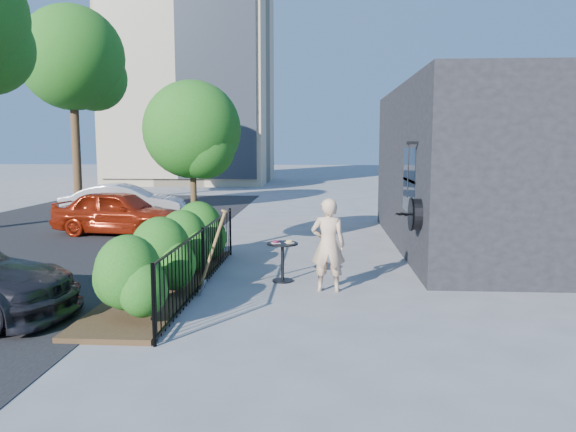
# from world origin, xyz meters

# --- Properties ---
(ground) EXTENTS (120.00, 120.00, 0.00)m
(ground) POSITION_xyz_m (0.00, 0.00, 0.00)
(ground) COLOR gray
(ground) RESTS_ON ground
(shop_building) EXTENTS (6.22, 9.00, 4.00)m
(shop_building) POSITION_xyz_m (5.50, 4.50, 2.00)
(shop_building) COLOR black
(shop_building) RESTS_ON ground
(fence) EXTENTS (0.05, 6.05, 1.10)m
(fence) POSITION_xyz_m (-1.50, 0.00, 0.56)
(fence) COLOR black
(fence) RESTS_ON ground
(planting_bed) EXTENTS (1.30, 6.00, 0.08)m
(planting_bed) POSITION_xyz_m (-2.20, 0.00, 0.04)
(planting_bed) COLOR #382616
(planting_bed) RESTS_ON ground
(shrubs) EXTENTS (1.10, 5.60, 1.24)m
(shrubs) POSITION_xyz_m (-2.10, 0.10, 0.70)
(shrubs) COLOR #235613
(shrubs) RESTS_ON ground
(patio_tree) EXTENTS (2.20, 2.20, 3.94)m
(patio_tree) POSITION_xyz_m (-2.24, 2.76, 2.76)
(patio_tree) COLOR #3F2B19
(patio_tree) RESTS_ON ground
(street) EXTENTS (9.00, 30.00, 0.01)m
(street) POSITION_xyz_m (-7.00, 3.00, 0.00)
(street) COLOR black
(street) RESTS_ON ground
(street_tree_far) EXTENTS (4.40, 4.40, 8.28)m
(street_tree_far) POSITION_xyz_m (-9.94, 13.96, 5.92)
(street_tree_far) COLOR #3F2B19
(street_tree_far) RESTS_ON ground
(cafe_table) EXTENTS (0.59, 0.59, 0.79)m
(cafe_table) POSITION_xyz_m (-0.10, 0.52, 0.51)
(cafe_table) COLOR black
(cafe_table) RESTS_ON ground
(woman) EXTENTS (0.62, 0.42, 1.65)m
(woman) POSITION_xyz_m (0.74, -0.12, 0.82)
(woman) COLOR tan
(woman) RESTS_ON ground
(shovel) EXTENTS (0.52, 0.20, 1.52)m
(shovel) POSITION_xyz_m (-1.26, -0.50, 0.67)
(shovel) COLOR brown
(shovel) RESTS_ON ground
(car_red) EXTENTS (3.95, 2.05, 1.28)m
(car_red) POSITION_xyz_m (-5.13, 5.73, 0.64)
(car_red) COLOR maroon
(car_red) RESTS_ON ground
(car_silver) EXTENTS (4.05, 1.90, 1.29)m
(car_silver) POSITION_xyz_m (-5.77, 7.98, 0.64)
(car_silver) COLOR silver
(car_silver) RESTS_ON ground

